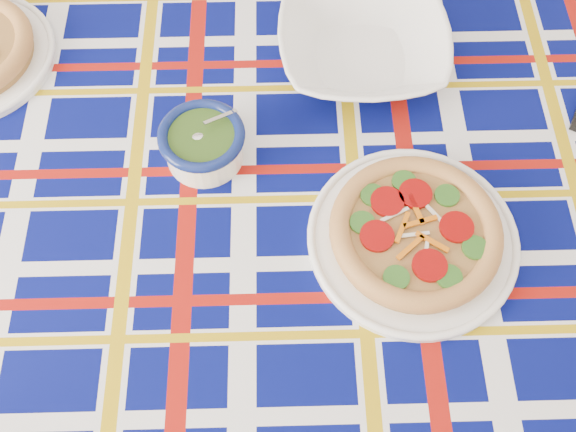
{
  "coord_description": "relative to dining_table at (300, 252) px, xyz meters",
  "views": [
    {
      "loc": [
        0.23,
        -0.75,
        1.76
      ],
      "look_at": [
        0.34,
        -0.27,
        0.85
      ],
      "focal_mm": 40.0,
      "sensor_mm": 36.0,
      "label": 1
    }
  ],
  "objects": [
    {
      "name": "floor",
      "position": [
        -0.36,
        0.29,
        -0.74
      ],
      "size": [
        4.0,
        4.0,
        0.0
      ],
      "primitive_type": "plane",
      "color": "#AD7A59",
      "rests_on": "ground"
    },
    {
      "name": "dining_table",
      "position": [
        0.0,
        0.0,
        0.0
      ],
      "size": [
        1.93,
        1.42,
        0.82
      ],
      "rotation": [
        0.0,
        0.0,
        -0.2
      ],
      "color": "brown",
      "rests_on": "floor"
    },
    {
      "name": "tablecloth",
      "position": [
        0.0,
        0.0,
        0.03
      ],
      "size": [
        1.97,
        1.46,
        0.12
      ],
      "primitive_type": null,
      "rotation": [
        0.0,
        0.0,
        -0.2
      ],
      "color": "#040A53",
      "rests_on": "dining_table"
    },
    {
      "name": "main_focaccia_plate",
      "position": [
        0.17,
        -0.06,
        0.12
      ],
      "size": [
        0.43,
        0.43,
        0.07
      ],
      "primitive_type": null,
      "rotation": [
        0.0,
        0.0,
        -0.28
      ],
      "color": "olive",
      "rests_on": "tablecloth"
    },
    {
      "name": "pesto_bowl",
      "position": [
        -0.13,
        0.18,
        0.13
      ],
      "size": [
        0.16,
        0.16,
        0.09
      ],
      "primitive_type": null,
      "rotation": [
        0.0,
        0.0,
        -0.13
      ],
      "color": "#1E390F",
      "rests_on": "tablecloth"
    },
    {
      "name": "serving_bowl",
      "position": [
        0.2,
        0.33,
        0.12
      ],
      "size": [
        0.37,
        0.37,
        0.08
      ],
      "primitive_type": "imported",
      "rotation": [
        0.0,
        0.0,
        -0.19
      ],
      "color": "white",
      "rests_on": "tablecloth"
    }
  ]
}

